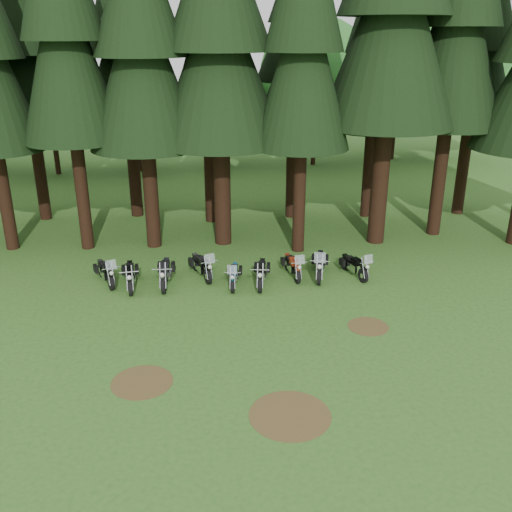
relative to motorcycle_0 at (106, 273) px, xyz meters
The scene contains 29 objects.
ground 7.19m from the motorcycle_0, 46.89° to the right, with size 120.00×120.00×0.00m, color #2E581F.
pine_front_3 11.02m from the motorcycle_0, 107.94° to the left, with size 4.32×4.32×17.57m.
pine_front_4 10.35m from the motorcycle_0, 67.80° to the left, with size 4.95×4.95×16.33m.
pine_front_5 11.56m from the motorcycle_0, 40.19° to the left, with size 5.81×5.81×16.72m.
pine_front_6 13.00m from the motorcycle_0, 18.45° to the left, with size 4.15×4.15×16.75m.
pine_back_1 13.69m from the motorcycle_0, 115.54° to the left, with size 4.52×4.52×16.22m.
pine_back_2 13.07m from the motorcycle_0, 86.71° to the left, with size 4.85×4.85×16.30m.
pine_back_3 12.86m from the motorcycle_0, 59.49° to the left, with size 4.35×4.35×16.20m.
pine_back_4 14.31m from the motorcycle_0, 41.83° to the left, with size 4.94×4.94×13.78m.
pine_back_5 17.70m from the motorcycle_0, 30.41° to the left, with size 3.94×3.94×16.33m.
pine_back_6 21.92m from the motorcycle_0, 22.44° to the left, with size 4.59×4.59×16.58m.
decid_2 20.80m from the motorcycle_0, 105.80° to the left, with size 6.72×6.53×8.40m.
decid_3 20.30m from the motorcycle_0, 89.44° to the left, with size 6.12×5.95×7.65m.
decid_4 22.40m from the motorcycle_0, 72.90° to the left, with size 5.93×5.76×7.41m.
decid_5 25.03m from the motorcycle_0, 57.18° to the left, with size 8.45×8.21×10.56m.
decid_6 29.78m from the motorcycle_0, 47.76° to the left, with size 7.06×6.86×8.82m.
decid_7 33.06m from the motorcycle_0, 41.54° to the left, with size 8.44×8.20×10.55m.
dirt_patch_0 7.50m from the motorcycle_0, 75.25° to the right, with size 1.80×1.80×0.01m, color #4C3D1E.
dirt_patch_1 10.54m from the motorcycle_0, 26.75° to the right, with size 1.40×1.40×0.01m, color #4C3D1E.
dirt_patch_2 10.98m from the motorcycle_0, 57.41° to the right, with size 2.20×2.20×0.01m, color #4C3D1E.
motorcycle_0 is the anchor object (origin of this frame).
motorcycle_1 1.11m from the motorcycle_0, 25.27° to the right, with size 0.39×2.25×0.91m.
motorcycle_2 2.41m from the motorcycle_0, ahead, with size 0.37×2.33×0.95m.
motorcycle_3 3.84m from the motorcycle_0, ahead, with size 0.93×2.17×1.39m.
motorcycle_4 5.16m from the motorcycle_0, ahead, with size 0.54×2.01×1.26m.
motorcycle_5 6.24m from the motorcycle_0, ahead, with size 0.53×2.20×0.90m.
motorcycle_6 7.56m from the motorcycle_0, ahead, with size 0.51×2.10×1.32m.
motorcycle_7 8.67m from the motorcycle_0, ahead, with size 0.85×2.38×1.50m.
motorcycle_8 10.11m from the motorcycle_0, ahead, with size 0.79×2.04×1.29m.
Camera 1 is at (-1.32, -16.29, 9.46)m, focal length 40.00 mm.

